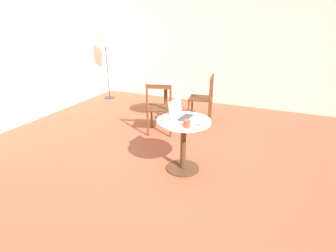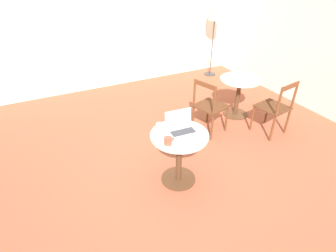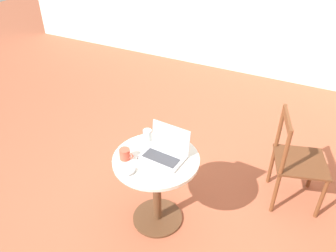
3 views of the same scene
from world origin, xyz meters
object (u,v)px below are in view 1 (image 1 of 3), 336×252
(floor_lamp, at_px, (105,45))
(mouse, at_px, (200,124))
(chair_mid_left, at_px, (160,108))
(laptop, at_px, (181,115))
(mug, at_px, (187,124))
(cafe_table_near, at_px, (183,134))
(drinking_glass, at_px, (165,119))
(cafe_table_mid, at_px, (166,93))
(chair_mid_front, at_px, (203,98))

(floor_lamp, distance_m, mouse, 4.17)
(chair_mid_left, relative_size, floor_lamp, 0.59)
(floor_lamp, xyz_separation_m, laptop, (-2.47, -2.91, -0.57))
(laptop, relative_size, mug, 2.91)
(cafe_table_near, relative_size, mouse, 7.09)
(floor_lamp, height_order, mug, floor_lamp)
(drinking_glass, bearing_deg, cafe_table_near, -44.57)
(cafe_table_near, xyz_separation_m, laptop, (0.05, 0.06, 0.24))
(mug, height_order, drinking_glass, drinking_glass)
(cafe_table_near, relative_size, cafe_table_mid, 1.00)
(chair_mid_front, relative_size, mouse, 9.16)
(mouse, bearing_deg, chair_mid_left, 44.00)
(chair_mid_left, height_order, mouse, chair_mid_left)
(cafe_table_near, distance_m, laptop, 0.26)
(cafe_table_near, height_order, mouse, mouse)
(cafe_table_mid, relative_size, drinking_glass, 7.20)
(mouse, distance_m, drinking_glass, 0.42)
(mug, relative_size, drinking_glass, 1.24)
(chair_mid_left, xyz_separation_m, floor_lamp, (1.54, 2.17, 0.87))
(cafe_table_mid, bearing_deg, laptop, -150.28)
(cafe_table_mid, xyz_separation_m, floor_lamp, (0.74, 1.93, 0.81))
(laptop, relative_size, mouse, 3.56)
(floor_lamp, bearing_deg, chair_mid_front, -103.22)
(cafe_table_near, bearing_deg, cafe_table_mid, 30.41)
(cafe_table_mid, xyz_separation_m, drinking_glass, (-1.96, -0.87, 0.24))
(mug, bearing_deg, mouse, -42.81)
(chair_mid_front, bearing_deg, mouse, -164.99)
(cafe_table_near, height_order, laptop, laptop)
(floor_lamp, relative_size, drinking_glass, 15.85)
(chair_mid_left, distance_m, mouse, 1.51)
(chair_mid_left, bearing_deg, mouse, -136.00)
(cafe_table_near, height_order, mug, mug)
(floor_lamp, bearing_deg, mouse, -129.11)
(cafe_table_mid, xyz_separation_m, mug, (-1.99, -1.16, 0.24))
(chair_mid_front, xyz_separation_m, floor_lamp, (0.63, 2.67, 0.87))
(cafe_table_mid, distance_m, mug, 2.31)
(chair_mid_left, bearing_deg, cafe_table_near, -141.01)
(chair_mid_front, height_order, chair_mid_left, same)
(cafe_table_near, relative_size, chair_mid_left, 0.77)
(chair_mid_left, relative_size, laptop, 2.57)
(chair_mid_left, height_order, floor_lamp, floor_lamp)
(floor_lamp, bearing_deg, cafe_table_mid, -111.13)
(chair_mid_front, xyz_separation_m, mouse, (-1.98, -0.53, 0.26))
(cafe_table_near, relative_size, laptop, 1.99)
(mouse, bearing_deg, cafe_table_near, 70.29)
(laptop, bearing_deg, chair_mid_left, 38.37)
(mouse, bearing_deg, cafe_table_mid, 34.48)
(floor_lamp, xyz_separation_m, mug, (-2.73, -3.09, -0.57))
(drinking_glass, bearing_deg, chair_mid_front, 3.26)
(chair_mid_front, distance_m, laptop, 1.88)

